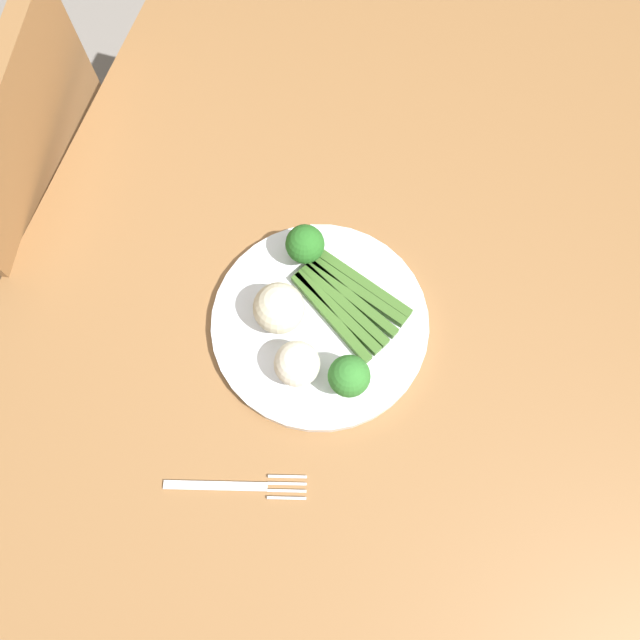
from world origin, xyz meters
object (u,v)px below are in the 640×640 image
dining_table (332,337)px  cauliflower_back_right (297,364)px  plate (320,323)px  broccoli_outer_edge (305,245)px  fork (238,486)px  chair (36,223)px  broccoli_right (349,376)px  asparagus_bundle (347,301)px  cauliflower_edge (279,308)px

dining_table → cauliflower_back_right: cauliflower_back_right is taller
plate → broccoli_outer_edge: bearing=-151.0°
dining_table → fork: fork is taller
chair → fork: (0.33, 0.52, 0.23)m
chair → fork: bearing=47.9°
dining_table → chair: 0.59m
fork → cauliflower_back_right: bearing=64.5°
broccoli_outer_edge → fork: bearing=2.2°
chair → cauliflower_back_right: bearing=62.0°
dining_table → chair: chair is taller
broccoli_outer_edge → broccoli_right: bearing=34.3°
asparagus_bundle → cauliflower_edge: (0.04, -0.07, 0.03)m
dining_table → fork: bearing=-10.6°
broccoli_right → cauliflower_edge: bearing=-118.7°
cauliflower_back_right → cauliflower_edge: bearing=-144.7°
asparagus_bundle → cauliflower_back_right: bearing=-81.1°
chair → broccoli_right: chair is taller
chair → asparagus_bundle: chair is taller
chair → cauliflower_edge: chair is taller
dining_table → cauliflower_back_right: 0.17m
plate → dining_table: bearing=151.3°
broccoli_outer_edge → cauliflower_edge: bearing=-3.1°
dining_table → broccoli_right: (0.09, 0.04, 0.15)m
broccoli_right → cauliflower_edge: (-0.06, -0.10, -0.00)m
plate → broccoli_outer_edge: 0.10m
plate → chair: bearing=-101.4°
chair → cauliflower_edge: bearing=66.7°
plate → cauliflower_edge: (0.01, -0.05, 0.04)m
plate → broccoli_outer_edge: broccoli_outer_edge is taller
broccoli_outer_edge → cauliflower_edge: size_ratio=0.95×
dining_table → broccoli_outer_edge: broccoli_outer_edge is taller
dining_table → asparagus_bundle: (-0.01, 0.01, 0.12)m
plate → broccoli_right: size_ratio=4.46×
dining_table → asparagus_bundle: size_ratio=8.88×
plate → cauliflower_edge: cauliflower_edge is taller
fork → asparagus_bundle: bearing=61.2°
dining_table → cauliflower_edge: bearing=-63.1°
cauliflower_edge → cauliflower_back_right: size_ratio=1.15×
asparagus_bundle → cauliflower_edge: cauliflower_edge is taller
broccoli_outer_edge → cauliflower_edge: (0.09, -0.00, -0.00)m
cauliflower_back_right → dining_table: bearing=167.9°
broccoli_outer_edge → asparagus_bundle: bearing=56.4°
plate → cauliflower_back_right: size_ratio=4.96×
chair → dining_table: bearing=71.1°
dining_table → cauliflower_edge: size_ratio=22.65×
plate → broccoli_right: bearing=40.0°
cauliflower_edge → cauliflower_back_right: 0.07m
cauliflower_back_right → fork: 0.16m
broccoli_right → chair: bearing=-106.3°
fork → plate: bearing=65.6°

